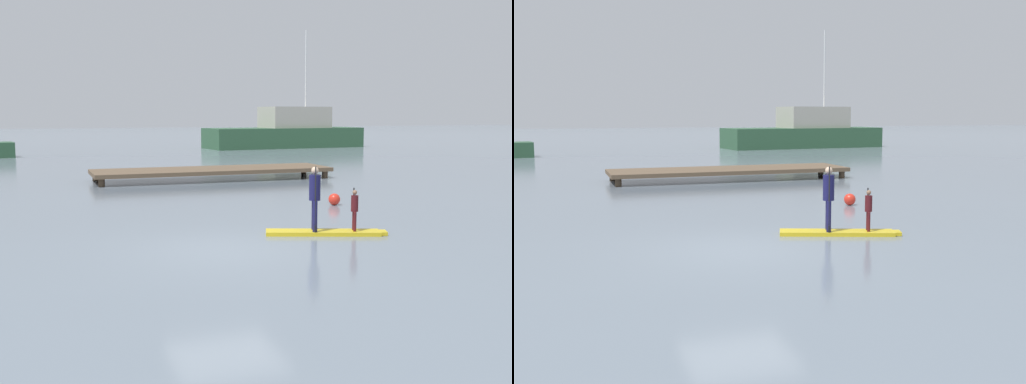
# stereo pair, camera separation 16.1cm
# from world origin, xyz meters

# --- Properties ---
(ground_plane) EXTENTS (240.00, 240.00, 0.00)m
(ground_plane) POSITION_xyz_m (0.00, 0.00, 0.00)
(ground_plane) COLOR slate
(paddleboard_near) EXTENTS (3.04, 1.56, 0.10)m
(paddleboard_near) POSITION_xyz_m (2.96, 0.94, 0.05)
(paddleboard_near) COLOR gold
(paddleboard_near) RESTS_ON ground
(paddler_adult) EXTENTS (0.37, 0.49, 1.65)m
(paddler_adult) POSITION_xyz_m (2.69, 1.04, 1.03)
(paddler_adult) COLOR #19194C
(paddler_adult) RESTS_ON paddleboard_near
(paddler_child_solo) EXTENTS (0.23, 0.36, 1.08)m
(paddler_child_solo) POSITION_xyz_m (3.64, 0.70, 0.68)
(paddler_child_solo) COLOR #4C1419
(paddler_child_solo) RESTS_ON paddleboard_near
(fishing_boat_white_large) EXTENTS (14.39, 5.49, 10.41)m
(fishing_boat_white_large) POSITION_xyz_m (17.73, 38.73, 1.36)
(fishing_boat_white_large) COLOR #2D5638
(fishing_boat_white_large) RESTS_ON ground
(floating_dock) EXTENTS (10.97, 3.03, 0.52)m
(floating_dock) POSITION_xyz_m (3.93, 14.69, 0.42)
(floating_dock) COLOR brown
(floating_dock) RESTS_ON ground
(mooring_buoy_near) EXTENTS (0.39, 0.39, 0.39)m
(mooring_buoy_near) POSITION_xyz_m (5.50, 5.44, 0.20)
(mooring_buoy_near) COLOR red
(mooring_buoy_near) RESTS_ON ground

